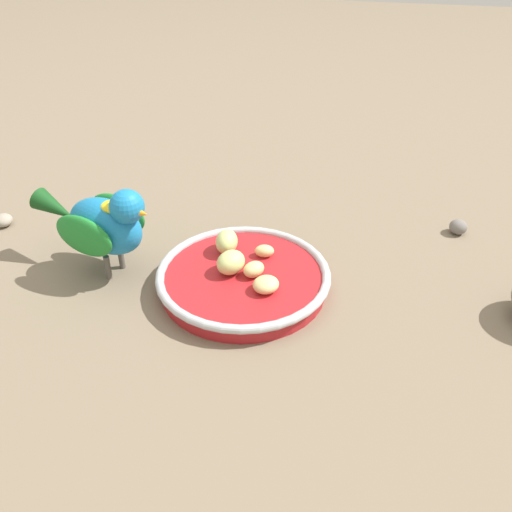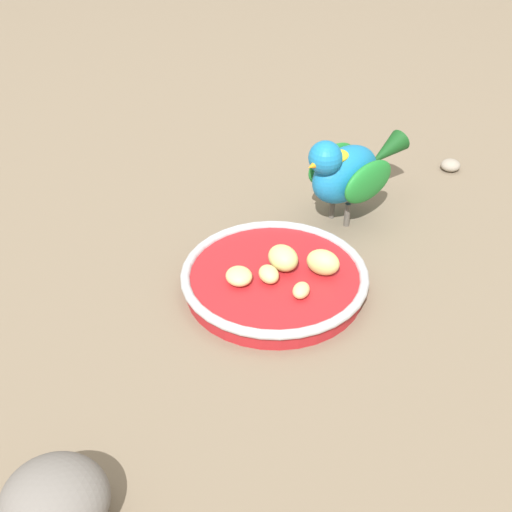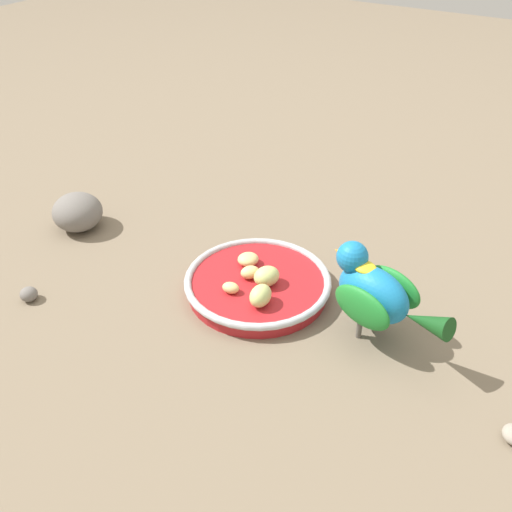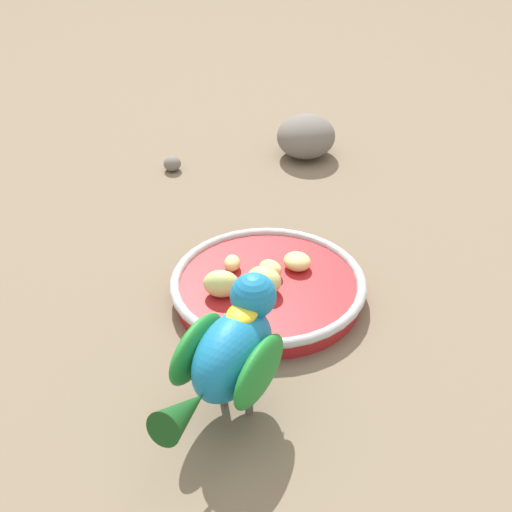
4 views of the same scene
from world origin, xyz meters
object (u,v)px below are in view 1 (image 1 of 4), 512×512
apple_piece_2 (254,269)px  pebble_0 (3,220)px  apple_piece_3 (231,262)px  apple_piece_4 (266,284)px  pebble_1 (458,227)px  apple_piece_1 (264,251)px  parrot (103,222)px  apple_piece_0 (227,242)px  feeding_bowl (245,279)px

apple_piece_2 → pebble_0: (-0.40, 0.08, -0.02)m
pebble_0 → apple_piece_3: bearing=-11.6°
pebble_0 → apple_piece_4: bearing=-13.9°
pebble_0 → pebble_1: 0.67m
apple_piece_1 → pebble_0: apple_piece_1 is taller
apple_piece_2 → pebble_0: apple_piece_2 is taller
parrot → apple_piece_0: bearing=32.8°
parrot → pebble_1: size_ratio=7.22×
feeding_bowl → apple_piece_2: size_ratio=7.59×
apple_piece_3 → pebble_0: bearing=168.4°
apple_piece_0 → apple_piece_1: size_ratio=1.57×
apple_piece_1 → parrot: 0.21m
parrot → apple_piece_3: bearing=16.3°
apple_piece_2 → apple_piece_4: size_ratio=0.89×
apple_piece_1 → pebble_0: 0.41m
parrot → pebble_0: (-0.21, 0.08, -0.07)m
apple_piece_1 → pebble_0: bearing=175.4°
apple_piece_1 → apple_piece_3: 0.06m
apple_piece_1 → pebble_1: 0.30m
apple_piece_1 → apple_piece_4: apple_piece_4 is taller
parrot → pebble_1: 0.50m
feeding_bowl → apple_piece_4: (0.03, -0.03, 0.02)m
apple_piece_0 → apple_piece_4: size_ratio=1.21×
apple_piece_2 → pebble_1: size_ratio=1.13×
feeding_bowl → pebble_0: bearing=168.7°
pebble_0 → feeding_bowl: bearing=-11.3°
pebble_0 → parrot: bearing=-20.5°
apple_piece_4 → feeding_bowl: bearing=140.8°
apple_piece_3 → parrot: 0.17m
apple_piece_1 → apple_piece_3: apple_piece_3 is taller
apple_piece_0 → parrot: bearing=-163.2°
feeding_bowl → pebble_1: bearing=35.1°
pebble_1 → apple_piece_0: bearing=-154.5°
apple_piece_2 → pebble_1: bearing=36.3°
apple_piece_1 → apple_piece_2: (-0.00, -0.05, 0.00)m
apple_piece_3 → parrot: bearing=-179.7°
parrot → pebble_1: parrot is taller
feeding_bowl → apple_piece_4: bearing=-39.2°
apple_piece_2 → pebble_1: apple_piece_2 is taller
feeding_bowl → apple_piece_0: (-0.03, 0.05, 0.02)m
apple_piece_1 → pebble_0: (-0.40, 0.03, -0.02)m
apple_piece_2 → apple_piece_4: same height
apple_piece_3 → pebble_0: apple_piece_3 is taller
apple_piece_0 → apple_piece_1: 0.05m
feeding_bowl → parrot: parrot is taller
apple_piece_0 → apple_piece_1: bearing=-0.6°
apple_piece_0 → apple_piece_3: bearing=-69.6°
apple_piece_1 → apple_piece_3: (-0.03, -0.04, 0.01)m
apple_piece_0 → apple_piece_2: bearing=-44.7°
apple_piece_2 → apple_piece_3: 0.03m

